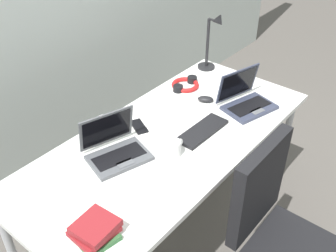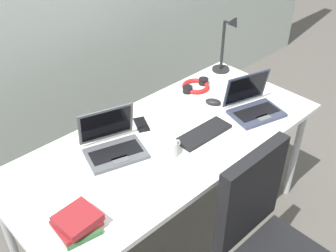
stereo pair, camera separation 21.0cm
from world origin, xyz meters
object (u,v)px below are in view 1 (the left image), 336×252
Objects in this scene: laptop_by_keyboard at (246,100)px; office_chair at (280,251)px; pill_bottle at (103,122)px; computer_mouse at (206,99)px; cell_phone at (139,126)px; coffee_mug at (174,148)px; headphones at (185,85)px; external_keyboard at (202,131)px; laptop_front_left at (115,149)px; desk_lamp at (212,43)px; book_stack at (95,231)px.

office_chair is (-0.55, -0.57, -0.39)m from laptop_by_keyboard.
laptop_by_keyboard is 4.41× the size of pill_bottle.
computer_mouse is 0.48m from cell_phone.
headphones is at bearing 32.52° from coffee_mug.
external_keyboard is at bearing 173.03° from laptop_by_keyboard.
desk_lamp is at bearing 8.60° from laptop_front_left.
laptop_front_left is at bearing 36.58° from book_stack.
laptop_front_left is 1.01× the size of laptop_by_keyboard.
desk_lamp is 0.99m from coffee_mug.
headphones is 1.89× the size of coffee_mug.
office_chair is at bearing -37.94° from book_stack.
book_stack is at bearing 142.06° from office_chair.
pill_bottle is at bearing 127.04° from external_keyboard.
laptop_front_left is 3.13× the size of coffee_mug.
external_keyboard reaches higher than cell_phone.
cell_phone is 0.74× the size of book_stack.
cell_phone is (0.25, 0.08, -0.04)m from laptop_front_left.
external_keyboard is 4.18× the size of pill_bottle.
desk_lamp is at bearing -3.49° from pill_bottle.
laptop_front_left is 0.27m from cell_phone.
desk_lamp reaches higher than book_stack.
laptop_front_left is at bearing -171.40° from desk_lamp.
headphones is at bearing -177.55° from desk_lamp.
office_chair is at bearing -72.14° from laptop_front_left.
laptop_by_keyboard is 0.42m from headphones.
book_stack reaches higher than headphones.
cell_phone is at bearing 91.03° from office_chair.
external_keyboard is 1.80× the size of book_stack.
computer_mouse is 0.65m from pill_bottle.
office_chair is (0.15, -1.06, -0.38)m from pill_bottle.
headphones is (-0.04, 0.42, -0.03)m from laptop_by_keyboard.
computer_mouse is 0.10× the size of office_chair.
desk_lamp reaches higher than cell_phone.
laptop_by_keyboard is 3.09× the size of coffee_mug.
laptop_front_left is 0.25m from pill_bottle.
cell_phone is (-0.19, 0.30, -0.01)m from external_keyboard.
computer_mouse is at bearing 60.60° from office_chair.
office_chair reaches higher than coffee_mug.
headphones is (0.52, 0.07, 0.01)m from cell_phone.
pill_bottle is (-0.65, 0.07, 0.03)m from headphones.
book_stack is 1.62× the size of coffee_mug.
office_chair is (0.68, -0.53, -0.38)m from book_stack.
external_keyboard is 3.44× the size of computer_mouse.
book_stack is at bearing -135.42° from pill_bottle.
laptop_by_keyboard reaches higher than computer_mouse.
desk_lamp is at bearing 0.91° from computer_mouse.
desk_lamp reaches higher than office_chair.
desk_lamp is at bearing 23.51° from coffee_mug.
book_stack is (-1.19, -0.46, 0.02)m from headphones.
desk_lamp is 2.94× the size of cell_phone.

